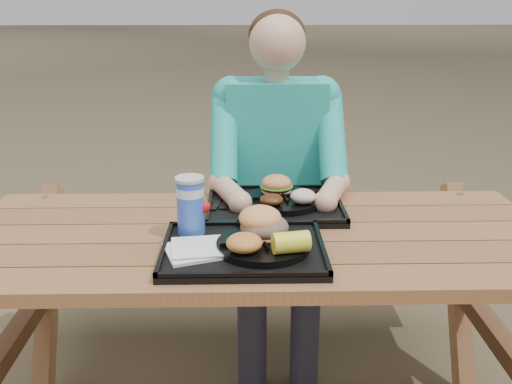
{
  "coord_description": "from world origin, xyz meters",
  "views": [
    {
      "loc": [
        -0.03,
        -1.6,
        1.43
      ],
      "look_at": [
        0.0,
        0.0,
        0.88
      ],
      "focal_mm": 40.0,
      "sensor_mm": 36.0,
      "label": 1
    }
  ],
  "objects": [
    {
      "name": "picnic_table",
      "position": [
        0.0,
        0.0,
        0.38
      ],
      "size": [
        1.8,
        1.49,
        0.75
      ],
      "primitive_type": null,
      "color": "#999999",
      "rests_on": "ground"
    },
    {
      "name": "tray_near",
      "position": [
        -0.04,
        -0.16,
        0.76
      ],
      "size": [
        0.45,
        0.35,
        0.02
      ],
      "primitive_type": "cube",
      "color": "black",
      "rests_on": "picnic_table"
    },
    {
      "name": "tray_far",
      "position": [
        0.07,
        0.19,
        0.76
      ],
      "size": [
        0.45,
        0.35,
        0.02
      ],
      "primitive_type": "cube",
      "color": "black",
      "rests_on": "picnic_table"
    },
    {
      "name": "plate_near",
      "position": [
        0.02,
        -0.16,
        0.78
      ],
      "size": [
        0.26,
        0.26,
        0.02
      ],
      "primitive_type": "cylinder",
      "color": "black",
      "rests_on": "tray_near"
    },
    {
      "name": "plate_far",
      "position": [
        0.1,
        0.2,
        0.78
      ],
      "size": [
        0.26,
        0.26,
        0.02
      ],
      "primitive_type": "cylinder",
      "color": "black",
      "rests_on": "tray_far"
    },
    {
      "name": "napkin_stack",
      "position": [
        -0.17,
        -0.19,
        0.78
      ],
      "size": [
        0.19,
        0.19,
        0.02
      ],
      "primitive_type": "cube",
      "rotation": [
        0.0,
        0.0,
        0.34
      ],
      "color": "white",
      "rests_on": "tray_near"
    },
    {
      "name": "soda_cup",
      "position": [
        -0.19,
        -0.05,
        0.85
      ],
      "size": [
        0.08,
        0.08,
        0.16
      ],
      "primitive_type": "cylinder",
      "color": "blue",
      "rests_on": "tray_near"
    },
    {
      "name": "condiment_bbq",
      "position": [
        -0.04,
        -0.03,
        0.78
      ],
      "size": [
        0.05,
        0.05,
        0.03
      ],
      "primitive_type": "cylinder",
      "color": "black",
      "rests_on": "tray_near"
    },
    {
      "name": "condiment_mustard",
      "position": [
        0.01,
        -0.02,
        0.78
      ],
      "size": [
        0.04,
        0.04,
        0.03
      ],
      "primitive_type": "cylinder",
      "color": "yellow",
      "rests_on": "tray_near"
    },
    {
      "name": "sandwich",
      "position": [
        0.02,
        -0.12,
        0.86
      ],
      "size": [
        0.13,
        0.13,
        0.13
      ],
      "primitive_type": null,
      "color": "#F0A054",
      "rests_on": "plate_near"
    },
    {
      "name": "mac_cheese",
      "position": [
        -0.04,
        -0.22,
        0.81
      ],
      "size": [
        0.1,
        0.1,
        0.05
      ],
      "primitive_type": "ellipsoid",
      "color": "orange",
      "rests_on": "plate_near"
    },
    {
      "name": "corn_cob",
      "position": [
        0.09,
        -0.23,
        0.82
      ],
      "size": [
        0.11,
        0.11,
        0.06
      ],
      "primitive_type": null,
      "rotation": [
        0.0,
        0.0,
        0.2
      ],
      "color": "#FFF435",
      "rests_on": "plate_near"
    },
    {
      "name": "cutlery_far",
      "position": [
        -0.1,
        0.21,
        0.77
      ],
      "size": [
        0.03,
        0.15,
        0.01
      ],
      "primitive_type": "cube",
      "rotation": [
        0.0,
        0.0,
        -0.06
      ],
      "color": "black",
      "rests_on": "tray_far"
    },
    {
      "name": "burger",
      "position": [
        0.08,
        0.26,
        0.84
      ],
      "size": [
        0.11,
        0.11,
        0.09
      ],
      "primitive_type": null,
      "color": "#D2894A",
      "rests_on": "plate_far"
    },
    {
      "name": "baked_beans",
      "position": [
        0.05,
        0.13,
        0.81
      ],
      "size": [
        0.08,
        0.08,
        0.03
      ],
      "primitive_type": "ellipsoid",
      "color": "#4A230E",
      "rests_on": "plate_far"
    },
    {
      "name": "potato_salad",
      "position": [
        0.16,
        0.15,
        0.81
      ],
      "size": [
        0.08,
        0.08,
        0.05
      ],
      "primitive_type": "ellipsoid",
      "color": "beige",
      "rests_on": "plate_far"
    },
    {
      "name": "diner",
      "position": [
        0.09,
        0.56,
        0.64
      ],
      "size": [
        0.48,
        0.84,
        1.28
      ],
      "primitive_type": null,
      "color": "#18AA97",
      "rests_on": "ground"
    }
  ]
}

